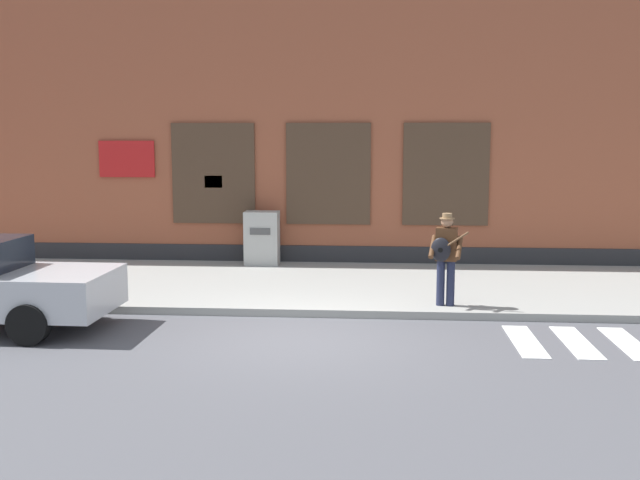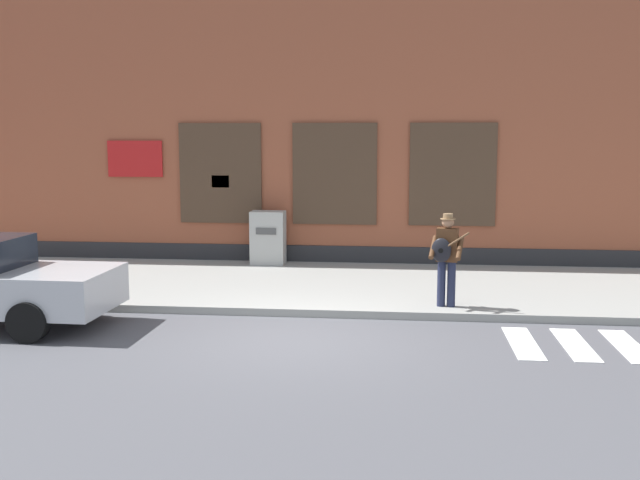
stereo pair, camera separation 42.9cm
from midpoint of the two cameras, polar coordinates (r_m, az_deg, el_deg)
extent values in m
plane|color=#4C4C51|center=(12.12, -2.45, -7.61)|extent=(160.00, 160.00, 0.00)
cube|color=gray|center=(16.02, -0.74, -3.48)|extent=(28.00, 5.15, 0.14)
cube|color=brown|center=(20.26, 0.41, 9.30)|extent=(28.00, 4.00, 7.44)
cube|color=#28282B|center=(18.49, -0.04, -1.29)|extent=(28.00, 0.04, 0.55)
cube|color=#473323|center=(18.69, -8.78, 5.03)|extent=(2.06, 0.06, 2.46)
cube|color=black|center=(18.68, -8.79, 5.03)|extent=(1.94, 0.03, 2.34)
cube|color=#473323|center=(18.26, -0.04, 5.06)|extent=(2.06, 0.06, 2.46)
cube|color=black|center=(18.25, -0.04, 5.05)|extent=(1.94, 0.03, 2.34)
cube|color=#473323|center=(18.26, 8.90, 4.96)|extent=(2.06, 0.06, 2.46)
cube|color=black|center=(18.25, 8.91, 4.96)|extent=(1.94, 0.03, 2.34)
cube|color=red|center=(19.27, -15.13, 5.98)|extent=(1.40, 0.04, 0.90)
cube|color=yellow|center=(18.68, -8.78, 4.42)|extent=(0.44, 0.02, 0.30)
cube|color=silver|center=(12.39, 14.38, -7.48)|extent=(0.42, 1.90, 0.01)
cube|color=silver|center=(12.55, 17.99, -7.42)|extent=(0.42, 1.90, 0.01)
cube|color=silver|center=(12.77, 21.50, -7.34)|extent=(0.42, 1.90, 0.01)
cube|color=silver|center=(13.50, -15.99, -3.08)|extent=(0.06, 0.24, 0.12)
cube|color=silver|center=(12.46, -17.89, -4.07)|extent=(0.06, 0.24, 0.12)
cylinder|color=black|center=(14.21, -18.97, -4.34)|extent=(0.66, 0.25, 0.66)
cylinder|color=black|center=(12.68, -22.22, -5.97)|extent=(0.66, 0.25, 0.66)
cylinder|color=#1E233D|center=(13.91, 9.05, -3.28)|extent=(0.15, 0.15, 0.84)
cylinder|color=#1E233D|center=(13.92, 8.30, -3.26)|extent=(0.15, 0.15, 0.84)
cube|color=#4C2D19|center=(13.80, 8.74, -0.32)|extent=(0.42, 0.29, 0.61)
sphere|color=#9E7051|center=(13.75, 8.78, 1.38)|extent=(0.22, 0.22, 0.22)
cylinder|color=olive|center=(13.74, 8.79, 1.63)|extent=(0.28, 0.28, 0.02)
cylinder|color=olive|center=(13.74, 8.79, 1.84)|extent=(0.18, 0.18, 0.09)
cylinder|color=#4C2D19|center=(13.68, 9.68, -0.59)|extent=(0.19, 0.52, 0.39)
cylinder|color=#4C2D19|center=(13.74, 7.69, -0.51)|extent=(0.19, 0.52, 0.39)
ellipsoid|color=black|center=(13.65, 8.31, -0.73)|extent=(0.38, 0.19, 0.44)
cylinder|color=black|center=(13.59, 8.27, -0.77)|extent=(0.09, 0.03, 0.09)
cylinder|color=brown|center=(13.57, 9.40, -0.04)|extent=(0.47, 0.13, 0.34)
cube|color=#ADADA8|center=(18.18, -5.12, 0.16)|extent=(0.82, 0.54, 1.29)
cube|color=#4C4C4C|center=(17.88, -5.27, 0.65)|extent=(0.49, 0.02, 0.16)
camera|label=1|loc=(0.21, -90.91, -0.13)|focal=42.00mm
camera|label=2|loc=(0.21, 89.09, 0.13)|focal=42.00mm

